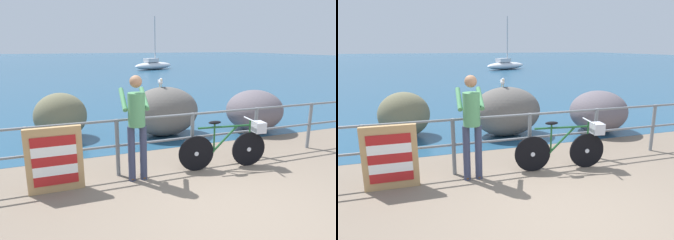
# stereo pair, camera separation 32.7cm
# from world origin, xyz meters

# --- Properties ---
(ground_plane) EXTENTS (120.00, 120.00, 0.10)m
(ground_plane) POSITION_xyz_m (0.00, 20.00, -0.05)
(ground_plane) COLOR #756656
(sea_surface) EXTENTS (120.00, 90.00, 0.01)m
(sea_surface) POSITION_xyz_m (0.00, 47.74, 0.00)
(sea_surface) COLOR navy
(sea_surface) RESTS_ON ground_plane
(promenade_railing) EXTENTS (8.61, 0.07, 1.02)m
(promenade_railing) POSITION_xyz_m (-0.00, 1.70, 0.64)
(promenade_railing) COLOR slate
(promenade_railing) RESTS_ON ground_plane
(bicycle) EXTENTS (1.69, 0.48, 0.92)m
(bicycle) POSITION_xyz_m (0.62, 1.33, 0.46)
(bicycle) COLOR black
(bicycle) RESTS_ON ground_plane
(person_at_railing) EXTENTS (0.48, 0.65, 1.78)m
(person_at_railing) POSITION_xyz_m (-1.14, 1.42, 0.99)
(person_at_railing) COLOR #333851
(person_at_railing) RESTS_ON ground_plane
(folded_deckchair_stack) EXTENTS (0.84, 0.10, 1.04)m
(folded_deckchair_stack) POSITION_xyz_m (-2.45, 1.44, 0.52)
(folded_deckchair_stack) COLOR tan
(folded_deckchair_stack) RESTS_ON ground_plane
(breakwater_boulder_main) EXTENTS (1.76, 1.31, 1.23)m
(breakwater_boulder_main) POSITION_xyz_m (0.19, 3.78, 0.62)
(breakwater_boulder_main) COLOR #605B56
(breakwater_boulder_main) RESTS_ON ground
(breakwater_boulder_left) EXTENTS (1.25, 1.05, 1.13)m
(breakwater_boulder_left) POSITION_xyz_m (-2.28, 4.38, 0.57)
(breakwater_boulder_left) COLOR #6C694D
(breakwater_boulder_left) RESTS_ON ground
(breakwater_boulder_right) EXTENTS (1.51, 1.45, 1.09)m
(breakwater_boulder_right) POSITION_xyz_m (2.61, 3.37, 0.54)
(breakwater_boulder_right) COLOR #615960
(breakwater_boulder_right) RESTS_ON ground
(seagull) EXTENTS (0.16, 0.34, 0.23)m
(seagull) POSITION_xyz_m (0.11, 3.84, 1.37)
(seagull) COLOR gold
(seagull) RESTS_ON breakwater_boulder_main
(sailboat) EXTENTS (4.55, 2.96, 4.90)m
(sailboat) POSITION_xyz_m (6.67, 24.86, 0.42)
(sailboat) COLOR white
(sailboat) RESTS_ON sea_surface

